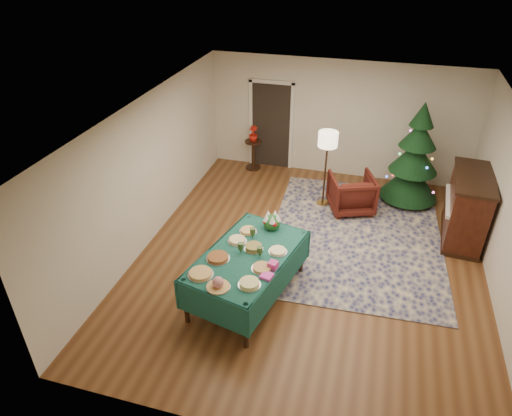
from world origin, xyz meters
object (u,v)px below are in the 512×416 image
(gift_box, at_px, (273,265))
(armchair, at_px, (352,191))
(floor_lamp, at_px, (328,144))
(side_table, at_px, (253,155))
(potted_plant, at_px, (253,137))
(christmas_tree, at_px, (415,159))
(piano, at_px, (466,208))
(buffet_table, at_px, (247,263))

(gift_box, relative_size, armchair, 0.15)
(floor_lamp, distance_m, side_table, 2.50)
(armchair, relative_size, floor_lamp, 0.54)
(side_table, bearing_deg, potted_plant, -90.00)
(potted_plant, height_order, christmas_tree, christmas_tree)
(armchair, bearing_deg, side_table, -48.86)
(armchair, bearing_deg, potted_plant, -48.86)
(christmas_tree, bearing_deg, gift_box, -116.58)
(armchair, bearing_deg, piano, 147.55)
(floor_lamp, distance_m, piano, 2.87)
(floor_lamp, height_order, side_table, floor_lamp)
(gift_box, bearing_deg, floor_lamp, 85.30)
(side_table, distance_m, christmas_tree, 3.75)
(armchair, bearing_deg, floor_lamp, -29.68)
(floor_lamp, distance_m, potted_plant, 2.34)
(gift_box, height_order, potted_plant, potted_plant)
(buffet_table, bearing_deg, armchair, 66.90)
(floor_lamp, bearing_deg, side_table, 147.20)
(side_table, bearing_deg, buffet_table, -75.11)
(gift_box, xyz_separation_m, armchair, (0.86, 3.30, -0.43))
(buffet_table, relative_size, armchair, 2.63)
(buffet_table, xyz_separation_m, potted_plant, (-1.17, 4.41, 0.18))
(floor_lamp, relative_size, potted_plant, 4.35)
(armchair, distance_m, piano, 2.18)
(gift_box, distance_m, potted_plant, 4.90)
(buffet_table, height_order, side_table, buffet_table)
(christmas_tree, relative_size, piano, 1.40)
(buffet_table, relative_size, gift_box, 17.75)
(buffet_table, relative_size, side_table, 3.20)
(side_table, relative_size, christmas_tree, 0.33)
(buffet_table, relative_size, christmas_tree, 1.05)
(piano, bearing_deg, potted_plant, 159.27)
(buffet_table, xyz_separation_m, side_table, (-1.17, 4.41, -0.30))
(armchair, bearing_deg, buffet_table, 45.90)
(armchair, relative_size, christmas_tree, 0.40)
(buffet_table, distance_m, potted_plant, 4.57)
(gift_box, xyz_separation_m, christmas_tree, (2.03, 4.05, 0.12))
(floor_lamp, relative_size, side_table, 2.27)
(side_table, bearing_deg, armchair, -27.87)
(floor_lamp, relative_size, christmas_tree, 0.75)
(side_table, height_order, potted_plant, potted_plant)
(christmas_tree, bearing_deg, side_table, 171.19)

